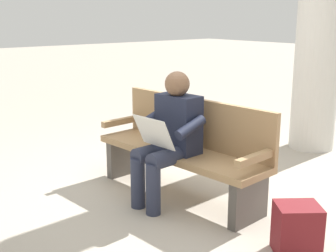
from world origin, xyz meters
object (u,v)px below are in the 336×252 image
Objects in this scene: bench_near at (184,147)px; person_seated at (170,135)px; backpack at (296,229)px; support_pillar at (321,9)px.

person_seated is at bearing 100.18° from bench_near.
support_pillar reaches higher than backpack.
support_pillar reaches higher than person_seated.
bench_near is at bearing 92.85° from support_pillar.
backpack is 0.11× the size of support_pillar.
support_pillar is (0.11, -2.26, 1.26)m from bench_near.
backpack is at bearing 170.69° from bench_near.
bench_near is at bearing -79.82° from person_seated.
backpack is 3.18m from support_pillar.
bench_near is at bearing -4.94° from backpack.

